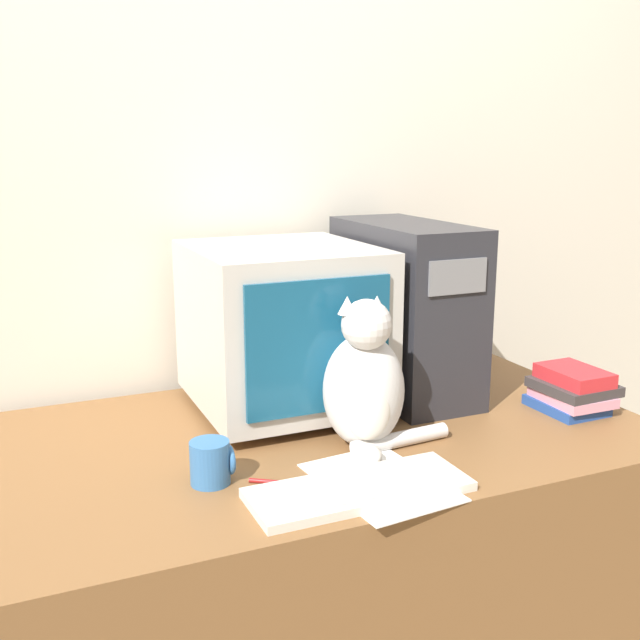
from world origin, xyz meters
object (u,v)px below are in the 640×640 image
Objects in this scene: book_stack at (572,390)px; computer_tower at (405,309)px; keyboard at (359,489)px; pen at (283,483)px; mug at (211,462)px; crt_monitor at (282,326)px; cat at (365,385)px.

computer_tower is at bearing 135.45° from book_stack.
pen is (-0.12, 0.09, -0.01)m from keyboard.
mug reaches higher than pen.
crt_monitor is at bearing 50.69° from mug.
cat reaches higher than mug.
book_stack is (0.57, -0.00, -0.09)m from cat.
computer_tower is at bearing 67.09° from cat.
cat is (0.11, 0.20, 0.13)m from keyboard.
book_stack reaches higher than mug.
book_stack is at bearing -24.71° from crt_monitor.
keyboard is 1.25× the size of cat.
book_stack is 1.57× the size of pen.
book_stack is at bearing 18.61° from cat.
crt_monitor is at bearing 155.29° from book_stack.
computer_tower is at bearing 52.77° from keyboard.
mug is at bearing 146.86° from keyboard.
cat is 0.58m from book_stack.
computer_tower reaches higher than keyboard.
keyboard is at bearing -33.14° from mug.
computer_tower is 1.40× the size of cat.
computer_tower reaches higher than crt_monitor.
cat is at bearing 6.66° from mug.
keyboard is at bearing -94.07° from crt_monitor.
book_stack reaches higher than keyboard.
cat is (-0.27, -0.30, -0.08)m from computer_tower.
mug is (-0.12, 0.06, 0.04)m from pen.
crt_monitor reaches higher than mug.
crt_monitor is 1.09× the size of keyboard.
computer_tower is 0.41m from cat.
cat is 2.92× the size of pen.
book_stack is at bearing 2.45° from mug.
computer_tower is 2.59× the size of book_stack.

